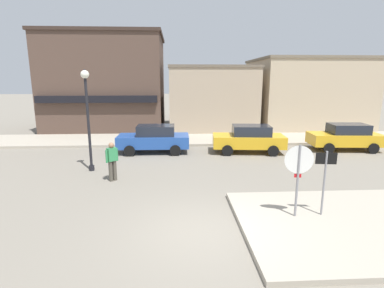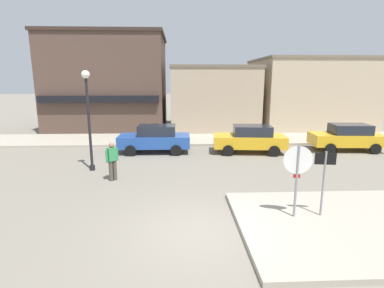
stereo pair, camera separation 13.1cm
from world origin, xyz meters
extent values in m
plane|color=gray|center=(0.00, 0.00, 0.00)|extent=(160.00, 160.00, 0.00)
cube|color=#A89E8C|center=(4.30, 0.06, 0.07)|extent=(6.40, 4.80, 0.15)
cube|color=#A89E8C|center=(0.00, 12.65, 0.07)|extent=(80.00, 4.00, 0.15)
cylinder|color=gray|center=(2.82, 0.53, 1.15)|extent=(0.07, 0.07, 2.30)
cylinder|color=red|center=(2.82, 0.55, 1.87)|extent=(0.75, 0.11, 0.76)
cylinder|color=white|center=(2.82, 0.53, 1.87)|extent=(0.81, 0.12, 0.82)
cube|color=red|center=(2.82, 0.54, 1.39)|extent=(0.20, 0.04, 0.11)
cylinder|color=gray|center=(3.64, 0.57, 1.05)|extent=(0.06, 0.06, 2.10)
cube|color=black|center=(3.64, 0.58, 1.88)|extent=(0.60, 0.09, 0.34)
cube|color=white|center=(3.64, 0.59, 1.88)|extent=(0.54, 0.08, 0.29)
cube|color=black|center=(3.64, 0.60, 1.88)|extent=(0.34, 0.05, 0.08)
cylinder|color=black|center=(-4.55, 5.92, 2.10)|extent=(0.12, 0.12, 4.20)
cylinder|color=black|center=(-4.55, 5.92, 0.12)|extent=(0.24, 0.24, 0.24)
sphere|color=white|center=(-4.55, 5.92, 4.31)|extent=(0.36, 0.36, 0.36)
cone|color=black|center=(-4.55, 5.92, 4.45)|extent=(0.32, 0.32, 0.18)
cube|color=#234C9E|center=(-1.95, 9.28, 0.67)|extent=(4.01, 1.73, 0.66)
cube|color=#1E232D|center=(-1.80, 9.28, 1.28)|extent=(2.09, 1.41, 0.56)
cylinder|color=black|center=(-3.20, 8.44, 0.30)|extent=(0.60, 0.19, 0.60)
cylinder|color=black|center=(-3.18, 10.14, 0.30)|extent=(0.60, 0.19, 0.60)
cylinder|color=black|center=(-0.72, 8.42, 0.30)|extent=(0.60, 0.19, 0.60)
cylinder|color=black|center=(-0.70, 10.12, 0.30)|extent=(0.60, 0.19, 0.60)
cube|color=gold|center=(3.44, 8.98, 0.67)|extent=(4.14, 2.08, 0.66)
cube|color=#1E232D|center=(3.59, 8.96, 1.28)|extent=(2.20, 1.59, 0.56)
cylinder|color=black|center=(2.13, 8.25, 0.30)|extent=(0.61, 0.24, 0.60)
cylinder|color=black|center=(2.29, 9.94, 0.30)|extent=(0.61, 0.24, 0.60)
cylinder|color=black|center=(4.60, 8.01, 0.30)|extent=(0.61, 0.24, 0.60)
cylinder|color=black|center=(4.76, 9.71, 0.30)|extent=(0.61, 0.24, 0.60)
cube|color=gold|center=(9.23, 9.22, 0.67)|extent=(4.12, 2.00, 0.66)
cube|color=#1E232D|center=(9.38, 9.21, 1.28)|extent=(2.18, 1.55, 0.56)
cylinder|color=black|center=(7.93, 8.46, 0.30)|extent=(0.61, 0.22, 0.60)
cylinder|color=black|center=(8.06, 10.16, 0.30)|extent=(0.61, 0.22, 0.60)
cylinder|color=black|center=(10.40, 8.28, 0.30)|extent=(0.61, 0.22, 0.60)
cylinder|color=black|center=(10.53, 9.97, 0.30)|extent=(0.61, 0.22, 0.60)
cylinder|color=#4C473D|center=(-3.35, 4.39, 0.42)|extent=(0.16, 0.16, 0.85)
cylinder|color=#4C473D|center=(-3.21, 4.50, 0.42)|extent=(0.16, 0.16, 0.85)
cube|color=#338C51|center=(-3.28, 4.45, 1.12)|extent=(0.42, 0.40, 0.54)
sphere|color=#9E7051|center=(-3.28, 4.45, 1.50)|extent=(0.22, 0.22, 0.22)
cylinder|color=#338C51|center=(-3.46, 4.30, 1.07)|extent=(0.13, 0.13, 0.52)
cylinder|color=#338C51|center=(-3.11, 4.59, 1.07)|extent=(0.13, 0.13, 0.52)
cube|color=brown|center=(-6.30, 18.34, 3.70)|extent=(9.06, 7.39, 7.40)
cube|color=black|center=(-6.30, 14.50, 2.70)|extent=(8.61, 0.40, 0.50)
cube|color=#352721|center=(-6.30, 18.34, 7.52)|extent=(9.34, 7.61, 0.24)
cube|color=tan|center=(2.26, 17.41, 2.46)|extent=(6.74, 6.38, 4.92)
cube|color=#685B4C|center=(2.26, 17.41, 5.02)|extent=(6.87, 6.51, 0.20)
cube|color=tan|center=(10.56, 18.25, 2.80)|extent=(8.69, 7.75, 5.60)
cube|color=#716452|center=(10.56, 18.25, 5.70)|extent=(8.87, 7.91, 0.20)
camera|label=1|loc=(-0.67, -7.49, 4.11)|focal=28.00mm
camera|label=2|loc=(-0.54, -7.50, 4.11)|focal=28.00mm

